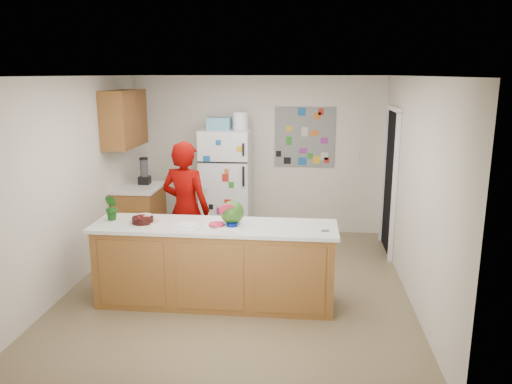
# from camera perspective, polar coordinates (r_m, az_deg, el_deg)

# --- Properties ---
(floor) EXTENTS (4.00, 4.50, 0.02)m
(floor) POSITION_cam_1_polar(r_m,az_deg,el_deg) (6.23, -1.93, -10.64)
(floor) COLOR brown
(floor) RESTS_ON ground
(wall_back) EXTENTS (4.00, 0.02, 2.50)m
(wall_back) POSITION_cam_1_polar(r_m,az_deg,el_deg) (8.04, 0.17, 4.24)
(wall_back) COLOR beige
(wall_back) RESTS_ON ground
(wall_left) EXTENTS (0.02, 4.50, 2.50)m
(wall_left) POSITION_cam_1_polar(r_m,az_deg,el_deg) (6.42, -20.09, 1.09)
(wall_left) COLOR beige
(wall_left) RESTS_ON ground
(wall_right) EXTENTS (0.02, 4.50, 2.50)m
(wall_right) POSITION_cam_1_polar(r_m,az_deg,el_deg) (5.91, 17.66, 0.26)
(wall_right) COLOR beige
(wall_right) RESTS_ON ground
(ceiling) EXTENTS (4.00, 4.50, 0.02)m
(ceiling) POSITION_cam_1_polar(r_m,az_deg,el_deg) (5.69, -2.13, 13.20)
(ceiling) COLOR white
(ceiling) RESTS_ON wall_back
(doorway) EXTENTS (0.03, 0.85, 2.04)m
(doorway) POSITION_cam_1_polar(r_m,az_deg,el_deg) (7.35, 15.12, 1.07)
(doorway) COLOR black
(doorway) RESTS_ON ground
(peninsula_base) EXTENTS (2.60, 0.62, 0.88)m
(peninsula_base) POSITION_cam_1_polar(r_m,az_deg,el_deg) (5.63, -4.70, -8.41)
(peninsula_base) COLOR brown
(peninsula_base) RESTS_ON floor
(peninsula_top) EXTENTS (2.68, 0.70, 0.04)m
(peninsula_top) POSITION_cam_1_polar(r_m,az_deg,el_deg) (5.48, -4.79, -3.94)
(peninsula_top) COLOR silver
(peninsula_top) RESTS_ON peninsula_base
(side_counter_base) EXTENTS (0.60, 0.80, 0.86)m
(side_counter_base) POSITION_cam_1_polar(r_m,az_deg,el_deg) (7.71, -13.14, -2.77)
(side_counter_base) COLOR brown
(side_counter_base) RESTS_ON floor
(side_counter_top) EXTENTS (0.64, 0.84, 0.04)m
(side_counter_top) POSITION_cam_1_polar(r_m,az_deg,el_deg) (7.60, -13.32, 0.49)
(side_counter_top) COLOR silver
(side_counter_top) RESTS_ON side_counter_base
(upper_cabinets) EXTENTS (0.35, 1.00, 0.80)m
(upper_cabinets) POSITION_cam_1_polar(r_m,az_deg,el_deg) (7.44, -14.82, 8.11)
(upper_cabinets) COLOR brown
(upper_cabinets) RESTS_ON wall_left
(refrigerator) EXTENTS (0.75, 0.70, 1.70)m
(refrigerator) POSITION_cam_1_polar(r_m,az_deg,el_deg) (7.80, -3.40, 0.95)
(refrigerator) COLOR silver
(refrigerator) RESTS_ON floor
(fridge_top_bin) EXTENTS (0.35, 0.28, 0.18)m
(fridge_top_bin) POSITION_cam_1_polar(r_m,az_deg,el_deg) (7.67, -4.24, 7.83)
(fridge_top_bin) COLOR #5999B2
(fridge_top_bin) RESTS_ON refrigerator
(photo_collage) EXTENTS (0.95, 0.01, 0.95)m
(photo_collage) POSITION_cam_1_polar(r_m,az_deg,el_deg) (7.94, 5.59, 6.25)
(photo_collage) COLOR slate
(photo_collage) RESTS_ON wall_back
(person) EXTENTS (0.72, 0.56, 1.73)m
(person) POSITION_cam_1_polar(r_m,az_deg,el_deg) (6.31, -8.02, -2.01)
(person) COLOR #610200
(person) RESTS_ON floor
(blender_appliance) EXTENTS (0.12, 0.12, 0.38)m
(blender_appliance) POSITION_cam_1_polar(r_m,az_deg,el_deg) (7.69, -12.66, 2.28)
(blender_appliance) COLOR black
(blender_appliance) RESTS_ON side_counter_top
(cutting_board) EXTENTS (0.46, 0.39, 0.01)m
(cutting_board) POSITION_cam_1_polar(r_m,az_deg,el_deg) (5.44, -3.39, -3.74)
(cutting_board) COLOR silver
(cutting_board) RESTS_ON peninsula_top
(watermelon) EXTENTS (0.26, 0.26, 0.26)m
(watermelon) POSITION_cam_1_polar(r_m,az_deg,el_deg) (5.42, -2.75, -2.34)
(watermelon) COLOR #235213
(watermelon) RESTS_ON cutting_board
(watermelon_slice) EXTENTS (0.17, 0.17, 0.02)m
(watermelon_slice) POSITION_cam_1_polar(r_m,az_deg,el_deg) (5.41, -4.51, -3.69)
(watermelon_slice) COLOR #DE264A
(watermelon_slice) RESTS_ON cutting_board
(cherry_bowl) EXTENTS (0.31, 0.31, 0.07)m
(cherry_bowl) POSITION_cam_1_polar(r_m,az_deg,el_deg) (5.64, -12.81, -3.13)
(cherry_bowl) COLOR black
(cherry_bowl) RESTS_ON peninsula_top
(white_bowl) EXTENTS (0.22, 0.22, 0.06)m
(white_bowl) POSITION_cam_1_polar(r_m,az_deg,el_deg) (5.75, -12.68, -2.87)
(white_bowl) COLOR white
(white_bowl) RESTS_ON peninsula_top
(cobalt_bowl) EXTENTS (0.16, 0.16, 0.05)m
(cobalt_bowl) POSITION_cam_1_polar(r_m,az_deg,el_deg) (5.37, -2.75, -3.78)
(cobalt_bowl) COLOR #000D5F
(cobalt_bowl) RESTS_ON peninsula_top
(plate) EXTENTS (0.32, 0.32, 0.02)m
(plate) POSITION_cam_1_polar(r_m,az_deg,el_deg) (5.69, -12.30, -3.26)
(plate) COLOR tan
(plate) RESTS_ON peninsula_top
(paper_towel) EXTENTS (0.25, 0.23, 0.02)m
(paper_towel) POSITION_cam_1_polar(r_m,az_deg,el_deg) (5.47, -7.87, -3.74)
(paper_towel) COLOR white
(paper_towel) RESTS_ON peninsula_top
(keys) EXTENTS (0.09, 0.06, 0.01)m
(keys) POSITION_cam_1_polar(r_m,az_deg,el_deg) (5.28, 7.93, -4.40)
(keys) COLOR slate
(keys) RESTS_ON peninsula_top
(potted_plant) EXTENTS (0.21, 0.21, 0.30)m
(potted_plant) POSITION_cam_1_polar(r_m,az_deg,el_deg) (5.81, -16.15, -1.72)
(potted_plant) COLOR #0B420B
(potted_plant) RESTS_ON peninsula_top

